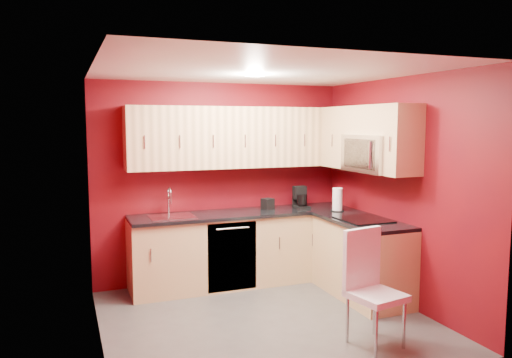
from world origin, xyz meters
TOP-DOWN VIEW (x-y plane):
  - floor at (0.00, 0.00)m, footprint 3.20×3.20m
  - ceiling at (0.00, 0.00)m, footprint 3.20×3.20m
  - wall_back at (0.00, 1.50)m, footprint 3.20×0.00m
  - wall_front at (0.00, -1.50)m, footprint 3.20×0.00m
  - wall_left at (-1.60, 0.00)m, footprint 0.00×3.00m
  - wall_right at (1.60, 0.00)m, footprint 0.00×3.00m
  - base_cabinets_back at (0.20, 1.20)m, footprint 2.80×0.60m
  - base_cabinets_right at (1.30, 0.25)m, footprint 0.60×1.30m
  - countertop_back at (0.20, 1.19)m, footprint 2.80×0.63m
  - countertop_right at (1.29, 0.23)m, footprint 0.63×1.27m
  - upper_cabinets_back at (0.20, 1.32)m, footprint 2.80×0.35m
  - upper_cabinets_right at (1.42, 0.44)m, footprint 0.35×1.55m
  - microwave at (1.39, 0.20)m, footprint 0.42×0.76m
  - cooktop at (1.28, 0.20)m, footprint 0.50×0.55m
  - sink at (-0.70, 1.20)m, footprint 0.52×0.42m
  - dishwasher_front at (-0.05, 0.91)m, footprint 0.60×0.02m
  - downlight at (0.00, 0.30)m, footprint 0.20×0.20m
  - coffee_maker at (0.99, 1.18)m, footprint 0.18×0.23m
  - napkin_holder at (0.54, 1.25)m, footprint 0.16×0.16m
  - paper_towel at (1.30, 0.81)m, footprint 0.20×0.20m
  - dining_chair at (0.70, -0.90)m, footprint 0.49×0.51m

SIDE VIEW (x-z plane):
  - floor at x=0.00m, z-range 0.00..0.00m
  - base_cabinets_back at x=0.20m, z-range 0.00..0.87m
  - base_cabinets_right at x=1.30m, z-range 0.00..0.87m
  - dishwasher_front at x=-0.05m, z-range 0.03..0.84m
  - dining_chair at x=0.70m, z-range 0.00..1.04m
  - countertop_back at x=0.20m, z-range 0.87..0.91m
  - countertop_right at x=1.29m, z-range 0.87..0.91m
  - cooktop at x=1.28m, z-range 0.91..0.92m
  - sink at x=-0.70m, z-range 0.77..1.12m
  - napkin_holder at x=0.54m, z-range 0.91..1.05m
  - coffee_maker at x=0.99m, z-range 0.91..1.19m
  - paper_towel at x=1.30m, z-range 0.91..1.20m
  - wall_back at x=0.00m, z-range -0.35..2.85m
  - wall_front at x=0.00m, z-range -0.35..2.85m
  - wall_left at x=-1.60m, z-range -0.25..2.75m
  - wall_right at x=1.60m, z-range -0.25..2.75m
  - microwave at x=1.39m, z-range 1.45..1.87m
  - upper_cabinets_back at x=0.20m, z-range 1.45..2.20m
  - upper_cabinets_right at x=1.42m, z-range 1.51..2.26m
  - downlight at x=0.00m, z-range 2.48..2.49m
  - ceiling at x=0.00m, z-range 2.50..2.50m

